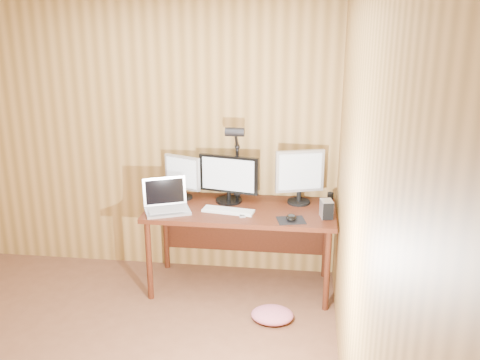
% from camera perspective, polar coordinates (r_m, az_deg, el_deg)
% --- Properties ---
extents(room_shell, '(4.00, 4.00, 4.00)m').
position_cam_1_polar(room_shell, '(3.38, -19.31, -4.12)').
color(room_shell, brown).
rests_on(room_shell, ground).
extents(desk, '(1.60, 0.70, 0.75)m').
position_cam_1_polar(desk, '(4.89, 0.17, -3.91)').
color(desk, '#401A0D').
rests_on(desk, floor).
extents(monitor_center, '(0.53, 0.23, 0.42)m').
position_cam_1_polar(monitor_center, '(4.85, -1.15, 0.19)').
color(monitor_center, black).
rests_on(monitor_center, desk).
extents(monitor_left, '(0.33, 0.16, 0.39)m').
position_cam_1_polar(monitor_left, '(4.96, -5.86, 0.41)').
color(monitor_left, black).
rests_on(monitor_left, desk).
extents(monitor_right, '(0.41, 0.20, 0.47)m').
position_cam_1_polar(monitor_right, '(4.83, 6.08, 0.51)').
color(monitor_right, black).
rests_on(monitor_right, desk).
extents(laptop, '(0.44, 0.40, 0.26)m').
position_cam_1_polar(laptop, '(4.76, -7.50, -2.28)').
color(laptop, silver).
rests_on(laptop, desk).
extents(keyboard, '(0.45, 0.20, 0.02)m').
position_cam_1_polar(keyboard, '(4.70, -1.20, -3.12)').
color(keyboard, silver).
rests_on(keyboard, desk).
extents(mousepad, '(0.26, 0.23, 0.00)m').
position_cam_1_polar(mousepad, '(4.54, 5.21, -4.10)').
color(mousepad, black).
rests_on(mousepad, desk).
extents(mouse, '(0.09, 0.13, 0.04)m').
position_cam_1_polar(mouse, '(4.53, 5.22, -3.83)').
color(mouse, black).
rests_on(mouse, mousepad).
extents(hard_drive, '(0.11, 0.15, 0.15)m').
position_cam_1_polar(hard_drive, '(4.61, 8.78, -2.93)').
color(hard_drive, silver).
rests_on(hard_drive, desk).
extents(phone, '(0.07, 0.10, 0.01)m').
position_cam_1_polar(phone, '(4.61, 0.19, -3.58)').
color(phone, silver).
rests_on(phone, desk).
extents(speaker, '(0.05, 0.05, 0.12)m').
position_cam_1_polar(speaker, '(4.85, 9.15, -1.97)').
color(speaker, black).
rests_on(speaker, desk).
extents(desk_lamp, '(0.16, 0.23, 0.71)m').
position_cam_1_polar(desk_lamp, '(4.85, -0.41, 2.93)').
color(desk_lamp, black).
rests_on(desk_lamp, desk).
extents(fabric_pile, '(0.40, 0.36, 0.11)m').
position_cam_1_polar(fabric_pile, '(4.60, 3.30, -13.53)').
color(fabric_pile, '#BE5C70').
rests_on(fabric_pile, floor).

